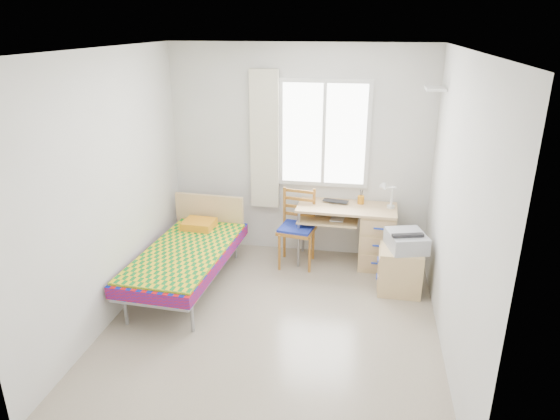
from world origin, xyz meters
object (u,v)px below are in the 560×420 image
(bed, at_px, (188,253))
(chair, at_px, (298,223))
(desk, at_px, (371,234))
(printer, at_px, (406,240))
(cabinet, at_px, (400,270))

(bed, xyz_separation_m, chair, (1.13, 0.76, 0.14))
(desk, xyz_separation_m, chair, (-0.89, -0.12, 0.13))
(desk, distance_m, printer, 0.71)
(printer, bearing_deg, bed, 171.62)
(desk, bearing_deg, chair, -170.75)
(chair, xyz_separation_m, printer, (1.25, -0.46, 0.07))
(desk, xyz_separation_m, printer, (0.36, -0.58, 0.20))
(desk, relative_size, chair, 1.27)
(cabinet, relative_size, printer, 0.96)
(bed, bearing_deg, chair, 37.13)
(chair, height_order, printer, chair)
(bed, distance_m, printer, 2.41)
(bed, height_order, chair, chair)
(printer, bearing_deg, desk, 106.58)
(bed, relative_size, cabinet, 3.77)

